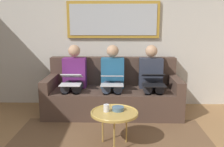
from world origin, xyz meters
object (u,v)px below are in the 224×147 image
(laptop_black, at_px, (153,80))
(laptop_silver, at_px, (112,80))
(coffee_table, at_px, (114,113))
(person_left, at_px, (151,78))
(couch, at_px, (113,94))
(framed_mirror, at_px, (113,20))
(bowl, at_px, (118,109))
(person_right, at_px, (74,77))
(cup, at_px, (106,108))
(person_middle, at_px, (113,78))
(laptop_white, at_px, (71,80))

(laptop_black, bearing_deg, laptop_silver, 1.32)
(coffee_table, xyz_separation_m, person_left, (-0.59, -1.15, 0.18))
(couch, relative_size, framed_mirror, 1.35)
(couch, bearing_deg, bowl, 94.48)
(bowl, xyz_separation_m, person_right, (0.73, -1.09, 0.15))
(person_left, bearing_deg, bowl, 63.37)
(cup, bearing_deg, coffee_table, 170.76)
(laptop_black, bearing_deg, coffee_table, 57.20)
(coffee_table, height_order, person_middle, person_middle)
(framed_mirror, height_order, bowl, framed_mirror)
(framed_mirror, relative_size, person_right, 1.43)
(cup, bearing_deg, bowl, -164.64)
(cup, bearing_deg, couch, -92.35)
(framed_mirror, xyz_separation_m, laptop_black, (-0.64, 0.69, -0.92))
(coffee_table, relative_size, laptop_white, 1.59)
(couch, distance_m, person_right, 0.71)
(coffee_table, bearing_deg, person_right, -59.05)
(laptop_white, bearing_deg, person_right, -90.00)
(couch, bearing_deg, coffee_table, 92.30)
(laptop_silver, distance_m, person_right, 0.69)
(bowl, xyz_separation_m, laptop_white, (0.73, -0.86, 0.16))
(person_left, relative_size, laptop_black, 2.91)
(person_middle, relative_size, person_right, 1.00)
(laptop_silver, xyz_separation_m, laptop_white, (0.64, -0.01, -0.00))
(couch, relative_size, coffee_table, 3.81)
(laptop_silver, distance_m, laptop_white, 0.64)
(person_middle, bearing_deg, coffee_table, 92.44)
(cup, relative_size, person_right, 0.08)
(laptop_black, distance_m, laptop_white, 1.28)
(framed_mirror, distance_m, person_right, 1.23)
(person_middle, xyz_separation_m, person_right, (0.64, 0.00, 0.00))
(cup, relative_size, laptop_white, 0.25)
(bowl, distance_m, laptop_silver, 0.87)
(couch, height_order, person_right, person_right)
(person_left, distance_m, laptop_silver, 0.69)
(coffee_table, bearing_deg, framed_mirror, -88.26)
(laptop_white, bearing_deg, person_middle, -159.84)
(framed_mirror, height_order, person_left, framed_mirror)
(cup, distance_m, person_middle, 1.14)
(laptop_silver, bearing_deg, cup, 86.82)
(framed_mirror, distance_m, laptop_black, 1.31)
(couch, bearing_deg, person_left, 173.87)
(coffee_table, relative_size, cup, 6.41)
(bowl, height_order, laptop_white, laptop_white)
(framed_mirror, distance_m, laptop_silver, 1.16)
(laptop_black, distance_m, person_right, 1.30)
(coffee_table, relative_size, person_middle, 0.51)
(bowl, height_order, laptop_silver, laptop_silver)
(coffee_table, bearing_deg, person_left, -117.23)
(cup, relative_size, laptop_black, 0.23)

